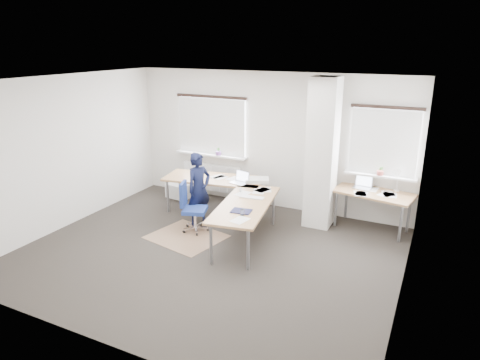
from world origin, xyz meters
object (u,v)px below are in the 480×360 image
at_px(desk_side, 374,194).
at_px(person, 199,189).
at_px(desk_main, 231,191).
at_px(task_chair, 193,218).

height_order(desk_side, person, person).
distance_m(desk_side, person, 3.24).
distance_m(desk_main, person, 0.61).
xyz_separation_m(desk_main, task_chair, (-0.52, -0.50, -0.43)).
distance_m(task_chair, person, 0.56).
height_order(desk_main, task_chair, desk_main).
height_order(desk_main, desk_side, desk_side).
bearing_deg(desk_side, task_chair, -142.68).
relative_size(desk_main, desk_side, 1.86).
height_order(task_chair, person, person).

